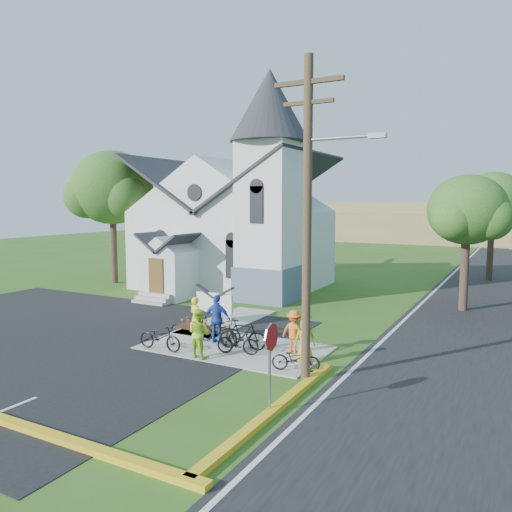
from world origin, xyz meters
The scene contains 23 objects.
ground centered at (0.00, 0.00, 0.00)m, with size 120.00×120.00×0.00m, color #325A19.
parking_lot centered at (-7.00, -2.00, 0.01)m, with size 20.00×16.00×0.02m, color black.
road centered at (10.00, 15.00, 0.01)m, with size 8.00×90.00×0.02m, color black.
sidewalk centered at (1.50, 0.50, 0.03)m, with size 7.00×4.00×0.05m, color #ACA69B.
church centered at (-5.48, 12.48, 5.25)m, with size 12.35×12.00×13.00m.
church_sign centered at (-1.20, 3.20, 1.03)m, with size 2.20×0.40×1.70m.
flower_bed centered at (-1.20, 2.30, 0.04)m, with size 2.60×1.10×0.07m, color #3A1E10.
utility_pole centered at (5.36, -1.50, 5.40)m, with size 3.45×0.28×10.00m.
stop_sign centered at (5.43, -4.20, 1.78)m, with size 0.11×0.76×2.48m.
tree_lot_corner centered at (-14.00, 10.00, 6.60)m, with size 5.60×5.60×9.15m.
tree_road_near centered at (8.50, 12.00, 5.21)m, with size 4.00×4.00×7.05m.
tree_road_mid centered at (9.00, 24.00, 5.78)m, with size 4.40×4.40×7.80m.
distant_hills centered at (3.36, 56.33, 2.17)m, with size 61.00×10.00×5.60m.
cyclist_0 centered at (-0.47, 0.70, 0.93)m, with size 0.64×0.42×1.76m, color yellow.
bike_0 centered at (-0.78, -1.20, 0.55)m, with size 0.66×1.90×1.00m, color black.
cyclist_1 centered at (1.01, -1.20, 0.94)m, with size 0.87×0.68×1.79m, color #A7DB29.
bike_1 centered at (1.91, 0.39, 0.61)m, with size 0.53×1.88×1.13m, color black.
cyclist_2 centered at (0.59, 0.67, 1.01)m, with size 1.13×0.47×1.93m, color #2141A9.
bike_2 centered at (0.65, 0.73, 0.54)m, with size 0.66×1.88×0.99m, color black.
cyclist_3 centered at (3.79, 0.99, 0.85)m, with size 1.03×0.59×1.59m, color orange.
bike_3 centered at (2.07, -0.23, 0.53)m, with size 0.45×1.60×0.96m, color black.
cyclist_4 centered at (4.58, 0.17, 0.81)m, with size 0.75×0.49×1.53m, color #9CAE20.
bike_4 centered at (4.70, -0.90, 0.47)m, with size 0.56×1.62×0.85m, color black.
Camera 1 is at (11.21, -15.67, 5.65)m, focal length 35.00 mm.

